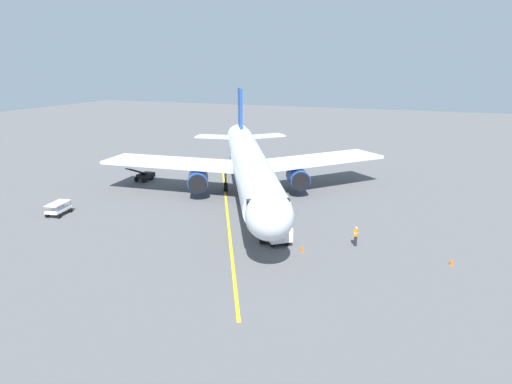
{
  "coord_description": "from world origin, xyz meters",
  "views": [
    {
      "loc": [
        -19.44,
        47.68,
        14.71
      ],
      "look_at": [
        -4.76,
        9.86,
        3.0
      ],
      "focal_mm": 31.04,
      "sensor_mm": 36.0,
      "label": 1
    }
  ],
  "objects_px": {
    "safety_cone_nose_left": "(452,261)",
    "baggage_cart_portside": "(58,209)",
    "box_truck_near_nose": "(273,223)",
    "belt_loader_starboard_side": "(144,175)",
    "airplane": "(249,163)",
    "ground_crew_marshaller": "(356,236)",
    "safety_cone_nose_right": "(302,249)"
  },
  "relations": [
    {
      "from": "airplane",
      "to": "safety_cone_nose_left",
      "type": "relative_size",
      "value": 68.15
    },
    {
      "from": "airplane",
      "to": "belt_loader_starboard_side",
      "type": "xyz_separation_m",
      "value": [
        15.68,
        -2.02,
        -3.29
      ]
    },
    {
      "from": "ground_crew_marshaller",
      "to": "belt_loader_starboard_side",
      "type": "bearing_deg",
      "value": -22.13
    },
    {
      "from": "baggage_cart_portside",
      "to": "safety_cone_nose_left",
      "type": "distance_m",
      "value": 36.89
    },
    {
      "from": "airplane",
      "to": "safety_cone_nose_left",
      "type": "height_order",
      "value": "airplane"
    },
    {
      "from": "baggage_cart_portside",
      "to": "belt_loader_starboard_side",
      "type": "xyz_separation_m",
      "value": [
        -0.02,
        -14.79,
        0.06
      ]
    },
    {
      "from": "ground_crew_marshaller",
      "to": "safety_cone_nose_right",
      "type": "height_order",
      "value": "ground_crew_marshaller"
    },
    {
      "from": "airplane",
      "to": "baggage_cart_portside",
      "type": "relative_size",
      "value": 13.36
    },
    {
      "from": "baggage_cart_portside",
      "to": "belt_loader_starboard_side",
      "type": "distance_m",
      "value": 14.79
    },
    {
      "from": "safety_cone_nose_left",
      "to": "belt_loader_starboard_side",
      "type": "bearing_deg",
      "value": -19.49
    },
    {
      "from": "ground_crew_marshaller",
      "to": "safety_cone_nose_left",
      "type": "relative_size",
      "value": 3.11
    },
    {
      "from": "belt_loader_starboard_side",
      "to": "safety_cone_nose_left",
      "type": "bearing_deg",
      "value": 160.51
    },
    {
      "from": "box_truck_near_nose",
      "to": "belt_loader_starboard_side",
      "type": "distance_m",
      "value": 25.75
    },
    {
      "from": "airplane",
      "to": "safety_cone_nose_left",
      "type": "distance_m",
      "value": 24.13
    },
    {
      "from": "airplane",
      "to": "belt_loader_starboard_side",
      "type": "height_order",
      "value": "airplane"
    },
    {
      "from": "belt_loader_starboard_side",
      "to": "baggage_cart_portside",
      "type": "bearing_deg",
      "value": 89.92
    },
    {
      "from": "ground_crew_marshaller",
      "to": "airplane",
      "type": "bearing_deg",
      "value": -35.93
    },
    {
      "from": "safety_cone_nose_left",
      "to": "baggage_cart_portside",
      "type": "bearing_deg",
      "value": 2.73
    },
    {
      "from": "ground_crew_marshaller",
      "to": "box_truck_near_nose",
      "type": "distance_m",
      "value": 7.13
    },
    {
      "from": "safety_cone_nose_right",
      "to": "box_truck_near_nose",
      "type": "bearing_deg",
      "value": -31.36
    },
    {
      "from": "airplane",
      "to": "ground_crew_marshaller",
      "type": "distance_m",
      "value": 17.21
    },
    {
      "from": "box_truck_near_nose",
      "to": "baggage_cart_portside",
      "type": "bearing_deg",
      "value": 5.07
    },
    {
      "from": "airplane",
      "to": "belt_loader_starboard_side",
      "type": "distance_m",
      "value": 16.15
    },
    {
      "from": "safety_cone_nose_left",
      "to": "safety_cone_nose_right",
      "type": "distance_m",
      "value": 11.42
    },
    {
      "from": "safety_cone_nose_right",
      "to": "ground_crew_marshaller",
      "type": "bearing_deg",
      "value": -143.75
    },
    {
      "from": "baggage_cart_portside",
      "to": "box_truck_near_nose",
      "type": "bearing_deg",
      "value": -174.93
    },
    {
      "from": "box_truck_near_nose",
      "to": "baggage_cart_portside",
      "type": "xyz_separation_m",
      "value": [
        22.34,
        1.98,
        -0.73
      ]
    },
    {
      "from": "airplane",
      "to": "safety_cone_nose_right",
      "type": "height_order",
      "value": "airplane"
    },
    {
      "from": "box_truck_near_nose",
      "to": "safety_cone_nose_right",
      "type": "bearing_deg",
      "value": 148.64
    },
    {
      "from": "box_truck_near_nose",
      "to": "belt_loader_starboard_side",
      "type": "height_order",
      "value": "box_truck_near_nose"
    },
    {
      "from": "ground_crew_marshaller",
      "to": "baggage_cart_portside",
      "type": "relative_size",
      "value": 0.61
    },
    {
      "from": "baggage_cart_portside",
      "to": "safety_cone_nose_left",
      "type": "height_order",
      "value": "baggage_cart_portside"
    }
  ]
}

